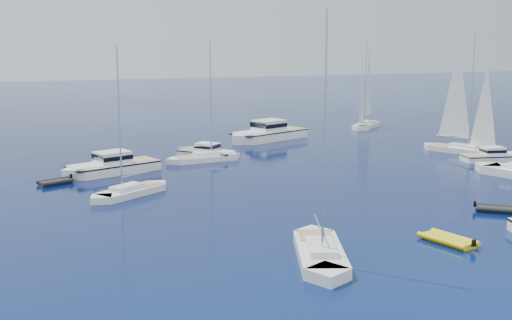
{
  "coord_description": "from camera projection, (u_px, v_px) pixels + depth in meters",
  "views": [
    {
      "loc": [
        -20.36,
        -31.1,
        13.53
      ],
      "look_at": [
        1.64,
        25.93,
        2.2
      ],
      "focal_mm": 45.32,
      "sensor_mm": 36.0,
      "label": 1
    }
  ],
  "objects": [
    {
      "name": "sailboat_sails_r",
      "position": [
        460.0,
        152.0,
        79.21
      ],
      "size": [
        6.89,
        10.33,
        15.0
      ],
      "primitive_type": null,
      "rotation": [
        0.0,
        0.0,
        3.6
      ],
      "color": "white",
      "rests_on": "ground"
    },
    {
      "name": "tender_yellow",
      "position": [
        448.0,
        243.0,
        43.84
      ],
      "size": [
        3.15,
        4.49,
        0.95
      ],
      "primitive_type": null,
      "rotation": [
        0.0,
        0.0,
        0.26
      ],
      "color": "yellow",
      "rests_on": "ground"
    },
    {
      "name": "sailboat_sails_far",
      "position": [
        366.0,
        127.0,
        102.04
      ],
      "size": [
        8.88,
        8.62,
        14.44
      ],
      "primitive_type": null,
      "rotation": [
        0.0,
        0.0,
        2.33
      ],
      "color": "white",
      "rests_on": "ground"
    },
    {
      "name": "motor_cruiser_centre",
      "position": [
        111.0,
        173.0,
        66.74
      ],
      "size": [
        11.68,
        6.92,
        2.93
      ],
      "primitive_type": null,
      "rotation": [
        0.0,
        0.0,
        1.91
      ],
      "color": "white",
      "rests_on": "ground"
    },
    {
      "name": "sailboat_mid_l",
      "position": [
        130.0,
        195.0,
        57.29
      ],
      "size": [
        9.12,
        7.07,
        13.66
      ],
      "primitive_type": null,
      "rotation": [
        0.0,
        0.0,
        2.14
      ],
      "color": "silver",
      "rests_on": "ground"
    },
    {
      "name": "motor_cruiser_far_r",
      "position": [
        493.0,
        161.0,
        73.61
      ],
      "size": [
        8.28,
        4.0,
        2.09
      ],
      "primitive_type": null,
      "rotation": [
        0.0,
        0.0,
        4.51
      ],
      "color": "white",
      "rests_on": "ground"
    },
    {
      "name": "tender_grey_near",
      "position": [
        498.0,
        212.0,
        51.83
      ],
      "size": [
        3.99,
        3.76,
        0.95
      ],
      "primitive_type": null,
      "rotation": [
        0.0,
        0.0,
        4.03
      ],
      "color": "black",
      "rests_on": "ground"
    },
    {
      "name": "tender_grey_far",
      "position": [
        55.0,
        184.0,
        61.76
      ],
      "size": [
        3.78,
        3.0,
        0.95
      ],
      "primitive_type": null,
      "rotation": [
        0.0,
        0.0,
        1.97
      ],
      "color": "black",
      "rests_on": "ground"
    },
    {
      "name": "motor_cruiser_distant",
      "position": [
        267.0,
        140.0,
        89.15
      ],
      "size": [
        14.07,
        8.97,
        3.55
      ],
      "primitive_type": null,
      "rotation": [
        0.0,
        0.0,
        1.96
      ],
      "color": "white",
      "rests_on": "ground"
    },
    {
      "name": "motor_cruiser_horizon",
      "position": [
        209.0,
        157.0,
        75.92
      ],
      "size": [
        7.24,
        8.04,
        2.18
      ],
      "primitive_type": null,
      "rotation": [
        0.0,
        0.0,
        3.83
      ],
      "color": "white",
      "rests_on": "ground"
    },
    {
      "name": "sailboat_fore",
      "position": [
        320.0,
        259.0,
        40.69
      ],
      "size": [
        6.35,
        11.13,
        15.9
      ],
      "primitive_type": null,
      "rotation": [
        0.0,
        0.0,
        2.79
      ],
      "color": "silver",
      "rests_on": "ground"
    },
    {
      "name": "sailboat_centre",
      "position": [
        204.0,
        161.0,
        73.52
      ],
      "size": [
        9.66,
        3.42,
        13.9
      ],
      "primitive_type": null,
      "rotation": [
        0.0,
        0.0,
        4.82
      ],
      "color": "white",
      "rests_on": "ground"
    },
    {
      "name": "ground",
      "position": [
        388.0,
        273.0,
        38.2
      ],
      "size": [
        400.0,
        400.0,
        0.0
      ],
      "primitive_type": "plane",
      "color": "navy",
      "rests_on": "ground"
    }
  ]
}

